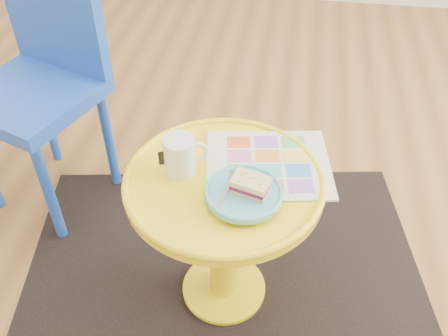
# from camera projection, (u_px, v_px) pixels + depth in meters

# --- Properties ---
(floor) EXTENTS (4.00, 4.00, 0.00)m
(floor) POSITION_uv_depth(u_px,v_px,m) (233.00, 215.00, 1.85)
(floor) COLOR brown
(floor) RESTS_ON ground
(room_walls) EXTENTS (4.00, 4.00, 4.00)m
(room_walls) POSITION_uv_depth(u_px,v_px,m) (75.00, 50.00, 2.66)
(room_walls) COLOR silver
(room_walls) RESTS_ON ground
(rug) EXTENTS (1.47, 1.31, 0.01)m
(rug) POSITION_uv_depth(u_px,v_px,m) (224.00, 289.00, 1.61)
(rug) COLOR black
(rug) RESTS_ON ground
(side_table) EXTENTS (0.52, 0.52, 0.49)m
(side_table) POSITION_uv_depth(u_px,v_px,m) (224.00, 216.00, 1.37)
(side_table) COLOR yellow
(side_table) RESTS_ON ground
(chair) EXTENTS (0.50, 0.50, 0.88)m
(chair) POSITION_uv_depth(u_px,v_px,m) (41.00, 72.00, 1.65)
(chair) COLOR blue
(chair) RESTS_ON ground
(newspaper) EXTENTS (0.37, 0.33, 0.01)m
(newspaper) POSITION_uv_depth(u_px,v_px,m) (268.00, 164.00, 1.32)
(newspaper) COLOR silver
(newspaper) RESTS_ON side_table
(mug) EXTENTS (0.11, 0.08, 0.11)m
(mug) POSITION_uv_depth(u_px,v_px,m) (180.00, 155.00, 1.27)
(mug) COLOR silver
(mug) RESTS_ON side_table
(plate) EXTENTS (0.19, 0.19, 0.02)m
(plate) POSITION_uv_depth(u_px,v_px,m) (244.00, 194.00, 1.22)
(plate) COLOR #5BADC0
(plate) RESTS_ON newspaper
(cake_slice) EXTENTS (0.10, 0.08, 0.04)m
(cake_slice) POSITION_uv_depth(u_px,v_px,m) (251.00, 185.00, 1.20)
(cake_slice) COLOR #D3BC8C
(cake_slice) RESTS_ON plate
(fork) EXTENTS (0.04, 0.14, 0.00)m
(fork) POSITION_uv_depth(u_px,v_px,m) (227.00, 188.00, 1.22)
(fork) COLOR silver
(fork) RESTS_ON plate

